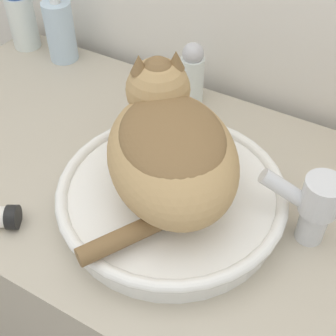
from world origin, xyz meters
The scene contains 7 objects.
vanity_counter centered at (0.00, 0.29, 0.42)m, with size 1.21×0.58×0.83m.
sink_basin centered at (0.02, 0.24, 0.86)m, with size 0.37×0.37×0.06m.
cat centered at (0.01, 0.25, 0.97)m, with size 0.33×0.36×0.18m.
faucet centered at (0.23, 0.30, 0.91)m, with size 0.12×0.07×0.13m.
lotion_bottle_white centered at (-0.55, 0.52, 0.92)m, with size 0.06×0.06×0.17m.
deodorant_stick centered at (-0.09, 0.52, 0.90)m, with size 0.05×0.05×0.14m.
soap_pump_bottle centered at (-0.43, 0.52, 0.91)m, with size 0.07×0.07×0.18m.
Camera 1 is at (0.27, -0.21, 1.43)m, focal length 50.00 mm.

